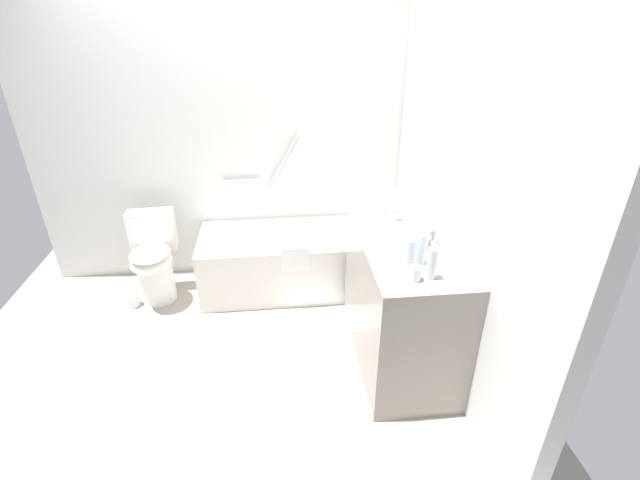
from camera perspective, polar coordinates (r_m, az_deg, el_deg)
The scene contains 18 objects.
ground_plane at distance 3.38m, azimuth -10.81°, elevation -13.66°, with size 3.86×3.86×0.00m, color #9E9389.
wall_back_tiled at distance 3.89m, azimuth -11.26°, elevation 12.03°, with size 3.26×0.10×2.37m, color silver.
wall_right_mirror at distance 2.95m, azimuth 16.96°, elevation 6.27°, with size 0.10×2.71×2.37m, color silver.
bathtub at distance 3.86m, azimuth -2.70°, elevation -2.25°, with size 1.65×0.69×1.26m.
toilet at distance 3.91m, azimuth -20.37°, elevation -2.49°, with size 0.38×0.51×0.74m.
vanity_counter at distance 3.06m, azimuth 10.27°, elevation -7.80°, with size 0.57×1.13×0.90m, color gray.
sink_basin at distance 2.82m, azimuth 10.25°, elevation 0.34°, with size 0.34×0.34×0.06m, color white.
sink_faucet at distance 2.88m, azimuth 14.11°, elevation 0.61°, with size 0.11×0.15×0.08m.
water_bottle_0 at distance 2.59m, azimuth 10.83°, elevation -0.90°, with size 0.06×0.06×0.19m.
water_bottle_1 at distance 2.52m, azimuth 11.32°, elevation -1.65°, with size 0.07×0.07×0.21m.
water_bottle_2 at distance 3.05m, azimuth 9.25°, elevation 4.28°, with size 0.06×0.06×0.23m.
water_bottle_3 at distance 3.19m, azimuth 8.72°, elevation 5.10°, with size 0.07×0.07×0.20m.
water_bottle_4 at distance 2.46m, azimuth 14.05°, elevation -2.83°, with size 0.06×0.06×0.20m.
water_bottle_5 at distance 2.59m, azimuth 12.79°, elevation -0.97°, with size 0.06×0.06×0.21m.
drinking_glass_0 at distance 2.45m, azimuth 11.95°, elevation -4.17°, with size 0.07×0.07×0.08m, color white.
drinking_glass_1 at distance 3.13m, azimuth 8.07°, elevation 3.65°, with size 0.06×0.06×0.09m, color white.
bath_mat at distance 3.57m, azimuth 0.23°, elevation -10.24°, with size 0.62×0.33×0.01m, color white.
toilet_paper_roll at distance 4.02m, azimuth -22.80°, elevation -6.99°, with size 0.11×0.11×0.12m, color white.
Camera 1 is at (0.35, -2.53, 2.21)m, focal length 25.16 mm.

